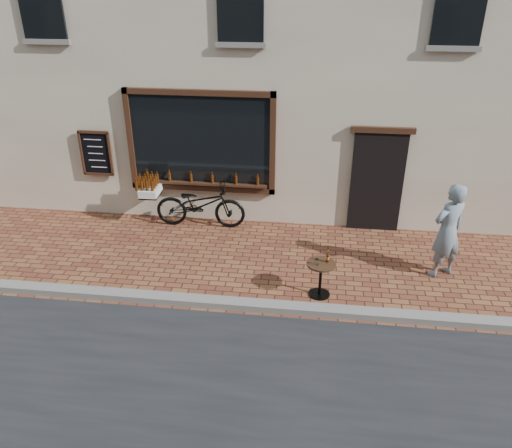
# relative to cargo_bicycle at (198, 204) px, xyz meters

# --- Properties ---
(ground) EXTENTS (90.00, 90.00, 0.00)m
(ground) POSITION_rel_cargo_bicycle_xyz_m (1.94, -3.11, -0.54)
(ground) COLOR brown
(ground) RESTS_ON ground
(kerb) EXTENTS (90.00, 0.25, 0.12)m
(kerb) POSITION_rel_cargo_bicycle_xyz_m (1.94, -2.91, -0.48)
(kerb) COLOR slate
(kerb) RESTS_ON ground
(cargo_bicycle) EXTENTS (2.37, 0.75, 1.12)m
(cargo_bicycle) POSITION_rel_cargo_bicycle_xyz_m (0.00, 0.00, 0.00)
(cargo_bicycle) COLOR black
(cargo_bicycle) RESTS_ON ground
(bistro_table) EXTENTS (0.51, 0.51, 0.88)m
(bistro_table) POSITION_rel_cargo_bicycle_xyz_m (2.72, -2.38, -0.07)
(bistro_table) COLOR black
(bistro_table) RESTS_ON ground
(pedestrian) EXTENTS (0.80, 0.73, 1.84)m
(pedestrian) POSITION_rel_cargo_bicycle_xyz_m (4.98, -1.40, 0.38)
(pedestrian) COLOR slate
(pedestrian) RESTS_ON ground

